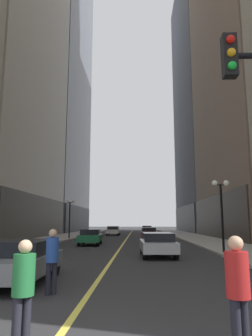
{
  "coord_description": "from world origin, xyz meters",
  "views": [
    {
      "loc": [
        1.34,
        -3.26,
        1.9
      ],
      "look_at": [
        0.29,
        24.53,
        6.71
      ],
      "focal_mm": 33.6,
      "sensor_mm": 36.0,
      "label": 1
    }
  ],
  "objects_px": {
    "car_white": "(113,230)",
    "street_lamp_right_mid": "(221,200)",
    "pedestrian_in_blue_hoodie": "(52,256)",
    "pedestrian_in_red_jacket": "(238,286)",
    "car_silver": "(157,244)",
    "street_lamp_left_far": "(70,210)",
    "car_green": "(91,236)",
    "car_navy": "(147,229)",
    "pedestrian_in_green_parka": "(23,285)",
    "car_red": "(149,233)",
    "car_grey": "(19,260)"
  },
  "relations": [
    {
      "from": "car_white",
      "to": "street_lamp_right_mid",
      "type": "relative_size",
      "value": 1.01
    },
    {
      "from": "pedestrian_in_blue_hoodie",
      "to": "pedestrian_in_red_jacket",
      "type": "xyz_separation_m",
      "value": [
        3.77,
        -3.89,
        -0.01
      ]
    },
    {
      "from": "car_silver",
      "to": "pedestrian_in_blue_hoodie",
      "type": "height_order",
      "value": "pedestrian_in_blue_hoodie"
    },
    {
      "from": "street_lamp_left_far",
      "to": "street_lamp_right_mid",
      "type": "xyz_separation_m",
      "value": [
        12.8,
        -16.37,
        0.0
      ]
    },
    {
      "from": "car_green",
      "to": "car_navy",
      "type": "distance_m",
      "value": 27.45
    },
    {
      "from": "pedestrian_in_green_parka",
      "to": "street_lamp_right_mid",
      "type": "bearing_deg",
      "value": 64.48
    },
    {
      "from": "car_green",
      "to": "car_red",
      "type": "distance_m",
      "value": 11.23
    },
    {
      "from": "pedestrian_in_blue_hoodie",
      "to": "pedestrian_in_red_jacket",
      "type": "bearing_deg",
      "value": -45.93
    },
    {
      "from": "car_navy",
      "to": "pedestrian_in_green_parka",
      "type": "distance_m",
      "value": 49.05
    },
    {
      "from": "street_lamp_left_far",
      "to": "street_lamp_right_mid",
      "type": "bearing_deg",
      "value": -51.98
    },
    {
      "from": "car_grey",
      "to": "car_navy",
      "type": "bearing_deg",
      "value": 83.12
    },
    {
      "from": "car_red",
      "to": "pedestrian_in_green_parka",
      "type": "height_order",
      "value": "pedestrian_in_green_parka"
    },
    {
      "from": "car_red",
      "to": "car_white",
      "type": "distance_m",
      "value": 11.29
    },
    {
      "from": "car_grey",
      "to": "car_red",
      "type": "distance_m",
      "value": 27.22
    },
    {
      "from": "car_white",
      "to": "street_lamp_right_mid",
      "type": "height_order",
      "value": "street_lamp_right_mid"
    },
    {
      "from": "car_white",
      "to": "pedestrian_in_green_parka",
      "type": "relative_size",
      "value": 2.74
    },
    {
      "from": "pedestrian_in_blue_hoodie",
      "to": "street_lamp_left_far",
      "type": "height_order",
      "value": "street_lamp_left_far"
    },
    {
      "from": "car_green",
      "to": "pedestrian_in_red_jacket",
      "type": "height_order",
      "value": "pedestrian_in_red_jacket"
    },
    {
      "from": "car_red",
      "to": "car_navy",
      "type": "distance_m",
      "value": 16.99
    },
    {
      "from": "car_grey",
      "to": "car_navy",
      "type": "distance_m",
      "value": 44.05
    },
    {
      "from": "car_red",
      "to": "pedestrian_in_green_parka",
      "type": "relative_size",
      "value": 2.54
    },
    {
      "from": "car_grey",
      "to": "street_lamp_right_mid",
      "type": "xyz_separation_m",
      "value": [
        8.85,
        9.09,
        2.54
      ]
    },
    {
      "from": "car_green",
      "to": "pedestrian_in_blue_hoodie",
      "type": "height_order",
      "value": "pedestrian_in_blue_hoodie"
    },
    {
      "from": "car_green",
      "to": "pedestrian_in_blue_hoodie",
      "type": "relative_size",
      "value": 2.44
    },
    {
      "from": "street_lamp_right_mid",
      "to": "car_green",
      "type": "bearing_deg",
      "value": 139.58
    },
    {
      "from": "pedestrian_in_blue_hoodie",
      "to": "pedestrian_in_red_jacket",
      "type": "distance_m",
      "value": 5.42
    },
    {
      "from": "car_white",
      "to": "pedestrian_in_red_jacket",
      "type": "height_order",
      "value": "pedestrian_in_red_jacket"
    },
    {
      "from": "car_grey",
      "to": "car_red",
      "type": "height_order",
      "value": "same"
    },
    {
      "from": "pedestrian_in_green_parka",
      "to": "street_lamp_left_far",
      "type": "height_order",
      "value": "street_lamp_left_far"
    },
    {
      "from": "car_green",
      "to": "car_navy",
      "type": "bearing_deg",
      "value": 78.4
    },
    {
      "from": "street_lamp_left_far",
      "to": "pedestrian_in_red_jacket",
      "type": "bearing_deg",
      "value": -73.45
    },
    {
      "from": "car_navy",
      "to": "street_lamp_left_far",
      "type": "height_order",
      "value": "street_lamp_left_far"
    },
    {
      "from": "car_grey",
      "to": "car_green",
      "type": "distance_m",
      "value": 16.84
    },
    {
      "from": "car_navy",
      "to": "car_grey",
      "type": "bearing_deg",
      "value": -96.88
    },
    {
      "from": "pedestrian_in_blue_hoodie",
      "to": "car_grey",
      "type": "bearing_deg",
      "value": 133.87
    },
    {
      "from": "car_silver",
      "to": "car_navy",
      "type": "bearing_deg",
      "value": 89.36
    },
    {
      "from": "pedestrian_in_green_parka",
      "to": "pedestrian_in_blue_hoodie",
      "type": "bearing_deg",
      "value": 98.64
    },
    {
      "from": "car_white",
      "to": "pedestrian_in_blue_hoodie",
      "type": "bearing_deg",
      "value": -88.05
    },
    {
      "from": "car_grey",
      "to": "pedestrian_in_red_jacket",
      "type": "bearing_deg",
      "value": -45.99
    },
    {
      "from": "car_navy",
      "to": "street_lamp_left_far",
      "type": "xyz_separation_m",
      "value": [
        -9.23,
        -18.26,
        2.54
      ]
    },
    {
      "from": "car_silver",
      "to": "pedestrian_in_red_jacket",
      "type": "relative_size",
      "value": 2.68
    },
    {
      "from": "car_green",
      "to": "pedestrian_in_green_parka",
      "type": "bearing_deg",
      "value": -84.14
    },
    {
      "from": "pedestrian_in_blue_hoodie",
      "to": "pedestrian_in_green_parka",
      "type": "bearing_deg",
      "value": -81.36
    },
    {
      "from": "car_green",
      "to": "street_lamp_right_mid",
      "type": "height_order",
      "value": "street_lamp_right_mid"
    },
    {
      "from": "car_white",
      "to": "car_grey",
      "type": "bearing_deg",
      "value": -90.23
    },
    {
      "from": "car_white",
      "to": "pedestrian_in_blue_hoodie",
      "type": "height_order",
      "value": "pedestrian_in_blue_hoodie"
    },
    {
      "from": "car_grey",
      "to": "car_green",
      "type": "xyz_separation_m",
      "value": [
        -0.24,
        16.84,
        -0.0
      ]
    },
    {
      "from": "car_green",
      "to": "street_lamp_left_far",
      "type": "relative_size",
      "value": 0.94
    },
    {
      "from": "car_red",
      "to": "pedestrian_in_blue_hoodie",
      "type": "height_order",
      "value": "pedestrian_in_blue_hoodie"
    },
    {
      "from": "car_navy",
      "to": "pedestrian_in_blue_hoodie",
      "type": "bearing_deg",
      "value": -94.83
    }
  ]
}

